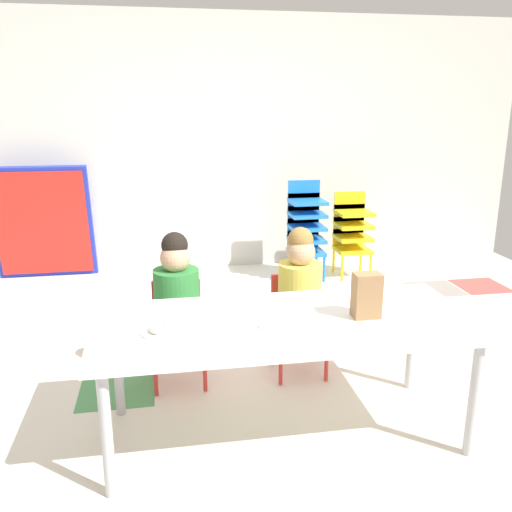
# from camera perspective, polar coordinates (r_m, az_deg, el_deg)

# --- Properties ---
(ground_plane) EXTENTS (6.10, 4.90, 0.02)m
(ground_plane) POSITION_cam_1_polar(r_m,az_deg,el_deg) (3.41, 1.38, -12.73)
(ground_plane) COLOR silver
(back_wall) EXTENTS (6.10, 0.10, 2.44)m
(back_wall) POSITION_cam_1_polar(r_m,az_deg,el_deg) (5.43, -3.72, 11.56)
(back_wall) COLOR beige
(back_wall) RESTS_ON ground_plane
(craft_table) EXTENTS (1.81, 0.76, 0.62)m
(craft_table) POSITION_cam_1_polar(r_m,az_deg,el_deg) (2.64, 3.09, -7.66)
(craft_table) COLOR white
(craft_table) RESTS_ON ground_plane
(seated_child_near_camera) EXTENTS (0.32, 0.31, 0.92)m
(seated_child_near_camera) POSITION_cam_1_polar(r_m,az_deg,el_deg) (3.15, -8.33, -4.09)
(seated_child_near_camera) COLOR red
(seated_child_near_camera) RESTS_ON ground_plane
(seated_child_middle_seat) EXTENTS (0.32, 0.31, 0.92)m
(seated_child_middle_seat) POSITION_cam_1_polar(r_m,az_deg,el_deg) (3.25, 4.59, -3.37)
(seated_child_middle_seat) COLOR red
(seated_child_middle_seat) RESTS_ON ground_plane
(kid_chair_blue_stack) EXTENTS (0.32, 0.30, 0.92)m
(kid_chair_blue_stack) POSITION_cam_1_polar(r_m,az_deg,el_deg) (5.12, 5.25, 3.32)
(kid_chair_blue_stack) COLOR blue
(kid_chair_blue_stack) RESTS_ON ground_plane
(kid_chair_yellow_stack) EXTENTS (0.32, 0.30, 0.80)m
(kid_chair_yellow_stack) POSITION_cam_1_polar(r_m,az_deg,el_deg) (5.27, 10.04, 2.82)
(kid_chair_yellow_stack) COLOR yellow
(kid_chair_yellow_stack) RESTS_ON ground_plane
(folded_activity_table) EXTENTS (0.90, 0.29, 1.09)m
(folded_activity_table) POSITION_cam_1_polar(r_m,az_deg,el_deg) (5.41, -21.54, 3.17)
(folded_activity_table) COLOR #1E33BF
(folded_activity_table) RESTS_ON ground_plane
(paper_bag_brown) EXTENTS (0.13, 0.09, 0.22)m
(paper_bag_brown) POSITION_cam_1_polar(r_m,az_deg,el_deg) (2.66, 11.55, -4.08)
(paper_bag_brown) COLOR #9E754C
(paper_bag_brown) RESTS_ON craft_table
(paper_plate_near_edge) EXTENTS (0.18, 0.18, 0.01)m
(paper_plate_near_edge) POSITION_cam_1_polar(r_m,az_deg,el_deg) (2.50, -9.97, -7.88)
(paper_plate_near_edge) COLOR white
(paper_plate_near_edge) RESTS_ON craft_table
(paper_plate_center_table) EXTENTS (0.18, 0.18, 0.01)m
(paper_plate_center_table) POSITION_cam_1_polar(r_m,az_deg,el_deg) (2.55, 2.16, -7.16)
(paper_plate_center_table) COLOR white
(paper_plate_center_table) RESTS_ON craft_table
(donut_powdered_on_plate) EXTENTS (0.10, 0.10, 0.03)m
(donut_powdered_on_plate) POSITION_cam_1_polar(r_m,az_deg,el_deg) (2.49, -9.99, -7.47)
(donut_powdered_on_plate) COLOR white
(donut_powdered_on_plate) RESTS_ON craft_table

